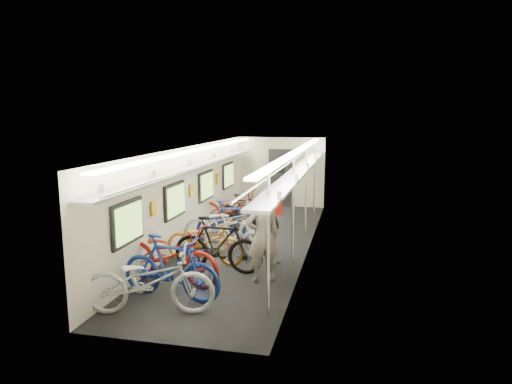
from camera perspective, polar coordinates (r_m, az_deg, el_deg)
The scene contains 14 objects.
train_car_shell at distance 11.72m, azimuth -2.00°, elevation 2.21°, with size 10.00×10.00×10.00m.
bicycle_0 at distance 7.62m, azimuth -13.20°, elevation -10.78°, with size 0.73×2.10×1.10m, color #B6B8BB.
bicycle_1 at distance 8.12m, azimuth -10.65°, elevation -9.23°, with size 0.54×1.90×1.14m, color navy.
bicycle_2 at distance 8.86m, azimuth -10.73°, elevation -7.67°, with size 0.75×2.16×1.13m, color maroon.
bicycle_3 at distance 9.34m, azimuth -4.80°, elevation -6.59°, with size 0.54×1.90×1.14m, color black.
bicycle_4 at distance 9.94m, azimuth -6.39°, elevation -6.14°, with size 0.64×1.83×0.96m, color orange.
bicycle_5 at distance 10.45m, azimuth -2.76°, elevation -5.39°, with size 0.44×1.55×0.93m, color silver.
bicycle_6 at distance 11.17m, azimuth -3.85°, elevation -4.04°, with size 0.71×2.04×1.07m, color #B7B7BC.
bicycle_7 at distance 11.32m, azimuth -2.87°, elevation -3.75°, with size 0.52×1.84×1.10m, color navy.
bicycle_8 at distance 12.81m, azimuth -3.04°, elevation -2.12°, with size 0.74×2.13×1.12m, color maroon.
bicycle_9 at distance 13.01m, azimuth -1.32°, elevation -2.32°, with size 0.44×1.57×0.95m, color black.
passenger_near at distance 8.71m, azimuth 0.88°, elevation -5.58°, with size 0.65×0.43×1.78m, color slate.
passenger_mid at distance 9.84m, azimuth 1.10°, elevation -4.37°, with size 0.77×0.60×1.58m, color black.
backpack at distance 9.61m, azimuth 2.49°, elevation -1.74°, with size 0.26×0.14×0.38m, color red.
Camera 1 is at (2.54, -10.53, 3.19)m, focal length 32.00 mm.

